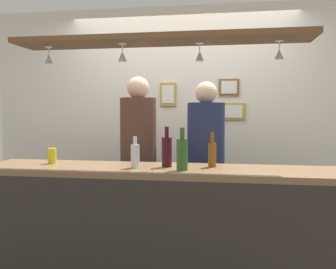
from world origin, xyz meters
TOP-DOWN VIEW (x-y plane):
  - back_wall at (0.00, 1.10)m, footprint 4.40×0.06m
  - bar_counter at (0.00, -0.51)m, footprint 2.70×0.55m
  - overhead_glass_rack at (0.00, -0.30)m, footprint 2.20×0.36m
  - hanging_wineglass_far_left at (-0.88, -0.28)m, footprint 0.07×0.07m
  - hanging_wineglass_left at (-0.28, -0.32)m, footprint 0.07×0.07m
  - hanging_wineglass_center_left at (0.29, -0.25)m, footprint 0.07×0.07m
  - hanging_wineglass_center at (0.86, -0.25)m, footprint 0.07×0.07m
  - person_left_brown_shirt at (-0.32, 0.35)m, footprint 0.34×0.34m
  - person_middle_navy_shirt at (0.31, 0.35)m, footprint 0.34×0.34m
  - bottle_soda_clear at (-0.16, -0.40)m, footprint 0.06×0.06m
  - bottle_beer_amber_tall at (0.39, -0.26)m, footprint 0.06×0.06m
  - bottle_wine_dark_red at (0.06, -0.31)m, footprint 0.08×0.08m
  - bottle_champagne_green at (0.19, -0.45)m, footprint 0.08×0.08m
  - drink_can at (-0.87, -0.29)m, footprint 0.07×0.07m
  - picture_frame_lower_pair at (0.55, 1.06)m, footprint 0.30×0.02m
  - picture_frame_upper_small at (0.52, 1.06)m, footprint 0.22×0.02m
  - picture_frame_crest at (-0.15, 1.06)m, footprint 0.18×0.02m

SIDE VIEW (x-z plane):
  - bar_counter at x=0.00m, z-range 0.18..1.20m
  - person_middle_navy_shirt at x=0.31m, z-range 0.18..1.89m
  - person_left_brown_shirt at x=-0.32m, z-range 0.19..1.95m
  - drink_can at x=-0.87m, z-range 1.03..1.15m
  - bottle_soda_clear at x=-0.16m, z-range 1.00..1.23m
  - bottle_beer_amber_tall at x=0.39m, z-range 1.00..1.26m
  - bottle_wine_dark_red at x=0.06m, z-range 0.99..1.29m
  - bottle_champagne_green at x=0.19m, z-range 0.99..1.29m
  - back_wall at x=0.00m, z-range 0.00..2.60m
  - picture_frame_lower_pair at x=0.55m, z-range 1.35..1.53m
  - picture_frame_crest at x=-0.15m, z-range 1.50..1.76m
  - picture_frame_upper_small at x=0.52m, z-range 1.61..1.79m
  - hanging_wineglass_far_left at x=-0.88m, z-range 1.79..1.92m
  - hanging_wineglass_left at x=-0.28m, z-range 1.79..1.92m
  - hanging_wineglass_center_left at x=0.29m, z-range 1.79..1.92m
  - hanging_wineglass_center at x=0.86m, z-range 1.79..1.92m
  - overhead_glass_rack at x=0.00m, z-range 1.94..1.98m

